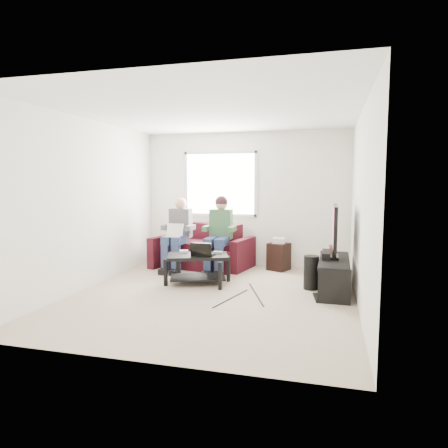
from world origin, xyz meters
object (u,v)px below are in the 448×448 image
at_px(tv_stand, 334,277).
at_px(tv, 335,228).
at_px(sofa, 203,251).
at_px(end_table, 279,256).
at_px(subwoofer, 311,272).
at_px(coffee_table, 198,262).

height_order(tv_stand, tv, tv).
distance_m(sofa, tv, 2.70).
bearing_deg(sofa, tv_stand, -24.59).
xyz_separation_m(sofa, end_table, (1.45, 0.11, -0.04)).
bearing_deg(sofa, subwoofer, -27.97).
xyz_separation_m(tv_stand, tv, (-0.00, 0.10, 0.73)).
bearing_deg(tv, sofa, 157.37).
bearing_deg(sofa, coffee_table, -76.14).
relative_size(coffee_table, tv, 0.99).
bearing_deg(tv, end_table, 131.15).
bearing_deg(end_table, sofa, -175.69).
bearing_deg(end_table, subwoofer, -62.10).
distance_m(tv_stand, end_table, 1.57).
distance_m(tv_stand, tv, 0.73).
height_order(sofa, coffee_table, sofa).
height_order(tv, end_table, tv).
height_order(sofa, subwoofer, sofa).
height_order(coffee_table, subwoofer, subwoofer).
relative_size(sofa, tv, 1.76).
bearing_deg(sofa, tv, -22.63).
bearing_deg(subwoofer, sofa, 152.03).
distance_m(coffee_table, end_table, 1.77).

